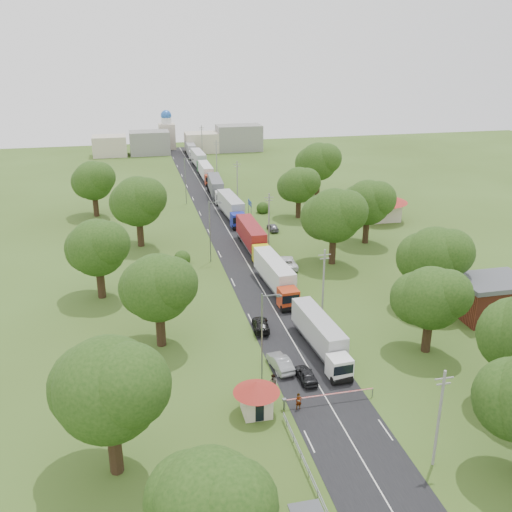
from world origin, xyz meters
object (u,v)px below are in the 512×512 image
object	(u,v)px
info_sign	(250,206)
truck_0	(321,335)
car_lane_mid	(280,363)
car_lane_front	(306,375)
boom_barrier	(316,397)
pedestrian_near	(299,402)
guard_booth	(257,394)

from	to	relation	value
info_sign	truck_0	xyz separation A→B (m)	(-2.80, -50.41, -0.98)
truck_0	car_lane_mid	xyz separation A→B (m)	(-5.40, -2.59, -1.26)
car_lane_front	car_lane_mid	distance (m)	3.40
boom_barrier	pedestrian_near	world-z (taller)	pedestrian_near
truck_0	car_lane_front	distance (m)	6.47
boom_barrier	car_lane_front	bearing A→B (deg)	85.19
info_sign	truck_0	world-z (taller)	info_sign
car_lane_front	car_lane_mid	size ratio (longest dim) A/B	0.87
car_lane_front	truck_0	bearing A→B (deg)	-124.25
car_lane_front	pedestrian_near	size ratio (longest dim) A/B	2.36
guard_booth	truck_0	bearing A→B (deg)	44.99
car_lane_mid	pedestrian_near	bearing A→B (deg)	81.64
pedestrian_near	guard_booth	bearing A→B (deg)	172.44
info_sign	car_lane_mid	world-z (taller)	info_sign
boom_barrier	pedestrian_near	bearing A→B (deg)	-171.54
truck_0	car_lane_mid	bearing A→B (deg)	-154.34
guard_booth	pedestrian_near	xyz separation A→B (m)	(4.04, -0.27, -1.32)
info_sign	car_lane_mid	xyz separation A→B (m)	(-8.20, -53.00, -2.25)
pedestrian_near	info_sign	bearing A→B (deg)	78.32
car_lane_front	car_lane_mid	bearing A→B (deg)	-55.80
boom_barrier	truck_0	size ratio (longest dim) A/B	0.67
guard_booth	car_lane_mid	size ratio (longest dim) A/B	0.96
boom_barrier	truck_0	distance (m)	10.36
info_sign	guard_booth	bearing A→B (deg)	-101.68
car_lane_front	info_sign	bearing A→B (deg)	-98.15
truck_0	car_lane_front	world-z (taller)	truck_0
boom_barrier	car_lane_mid	size ratio (longest dim) A/B	2.01
boom_barrier	info_sign	bearing A→B (deg)	83.76
car_lane_front	pedestrian_near	bearing A→B (deg)	62.66
guard_booth	truck_0	size ratio (longest dim) A/B	0.32
info_sign	pedestrian_near	distance (m)	60.88
guard_booth	car_lane_mid	bearing A→B (deg)	59.04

